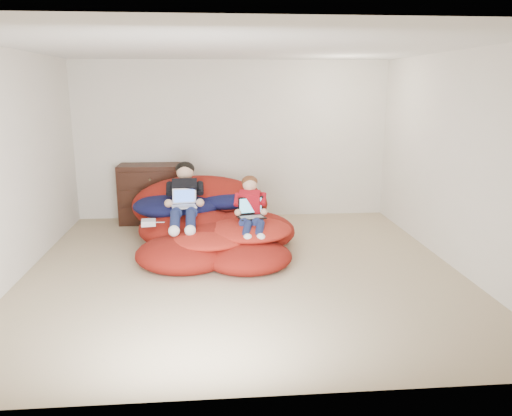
# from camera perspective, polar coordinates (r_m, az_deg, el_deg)

# --- Properties ---
(room_shell) EXTENTS (5.10, 5.10, 2.77)m
(room_shell) POSITION_cam_1_polar(r_m,az_deg,el_deg) (5.85, -1.56, -4.96)
(room_shell) COLOR tan
(room_shell) RESTS_ON ground
(dresser) EXTENTS (1.02, 0.57, 0.92)m
(dresser) POSITION_cam_1_polar(r_m,az_deg,el_deg) (7.99, -11.70, 1.63)
(dresser) COLOR black
(dresser) RESTS_ON ground
(beanbag_pile) EXTENTS (2.28, 2.47, 0.90)m
(beanbag_pile) POSITION_cam_1_polar(r_m,az_deg,el_deg) (6.74, -5.33, -1.98)
(beanbag_pile) COLOR maroon
(beanbag_pile) RESTS_ON ground
(cream_pillow) EXTENTS (0.49, 0.31, 0.31)m
(cream_pillow) POSITION_cam_1_polar(r_m,az_deg,el_deg) (7.35, -9.92, 1.95)
(cream_pillow) COLOR white
(cream_pillow) RESTS_ON beanbag_pile
(older_boy) EXTENTS (0.35, 1.22, 0.75)m
(older_boy) POSITION_cam_1_polar(r_m,az_deg,el_deg) (6.65, -8.18, 1.42)
(older_boy) COLOR black
(older_boy) RESTS_ON beanbag_pile
(younger_boy) EXTENTS (0.34, 0.87, 0.67)m
(younger_boy) POSITION_cam_1_polar(r_m,az_deg,el_deg) (6.28, -0.59, 0.17)
(younger_boy) COLOR #B30F1C
(younger_boy) RESTS_ON beanbag_pile
(laptop_white) EXTENTS (0.34, 0.31, 0.23)m
(laptop_white) POSITION_cam_1_polar(r_m,az_deg,el_deg) (6.55, -8.22, 0.71)
(laptop_white) COLOR silver
(laptop_white) RESTS_ON older_boy
(laptop_black) EXTENTS (0.38, 0.33, 0.25)m
(laptop_black) POSITION_cam_1_polar(r_m,az_deg,el_deg) (6.27, -0.57, -0.45)
(laptop_black) COLOR black
(laptop_black) RESTS_ON younger_boy
(power_adapter) EXTENTS (0.20, 0.20, 0.07)m
(power_adapter) POSITION_cam_1_polar(r_m,az_deg,el_deg) (6.45, -12.18, -1.64)
(power_adapter) COLOR silver
(power_adapter) RESTS_ON beanbag_pile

